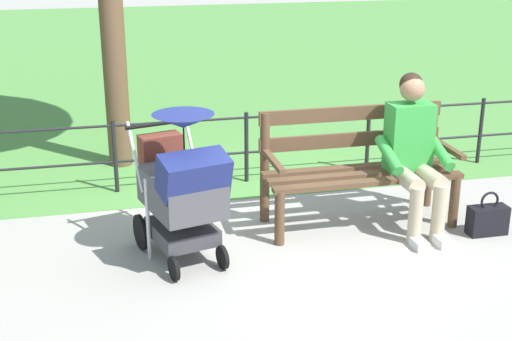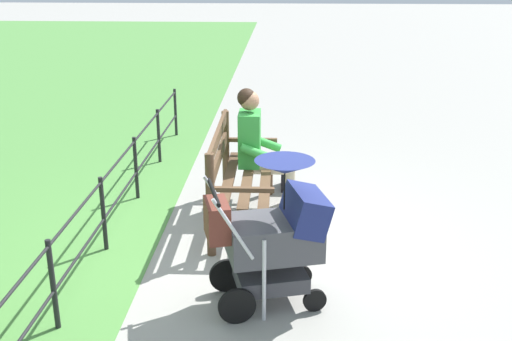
% 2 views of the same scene
% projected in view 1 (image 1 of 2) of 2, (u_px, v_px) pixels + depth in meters
% --- Properties ---
extents(ground_plane, '(60.00, 60.00, 0.00)m').
position_uv_depth(ground_plane, '(279.00, 233.00, 5.78)').
color(ground_plane, '#9E9B93').
extents(grass_lawn, '(40.00, 16.00, 0.01)m').
position_uv_depth(grass_lawn, '(164.00, 51.00, 13.85)').
color(grass_lawn, '#518E42').
rests_on(grass_lawn, ground).
extents(park_bench, '(1.60, 0.61, 0.96)m').
position_uv_depth(park_bench, '(357.00, 162.00, 5.85)').
color(park_bench, brown).
rests_on(park_bench, ground).
extents(person_on_bench, '(0.53, 0.74, 1.28)m').
position_uv_depth(person_on_bench, '(414.00, 149.00, 5.68)').
color(person_on_bench, tan).
rests_on(person_on_bench, ground).
extents(stroller, '(0.70, 0.97, 1.15)m').
position_uv_depth(stroller, '(182.00, 186.00, 5.13)').
color(stroller, black).
rests_on(stroller, ground).
extents(handbag, '(0.32, 0.14, 0.37)m').
position_uv_depth(handbag, '(488.00, 219.00, 5.72)').
color(handbag, black).
rests_on(handbag, ground).
extents(park_fence, '(7.52, 0.04, 0.70)m').
position_uv_depth(park_fence, '(274.00, 139.00, 6.84)').
color(park_fence, black).
rests_on(park_fence, ground).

